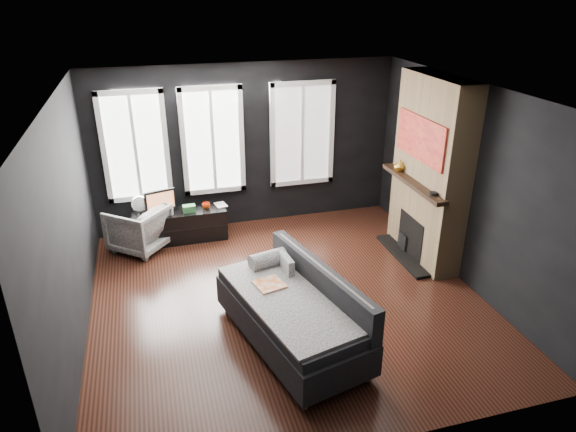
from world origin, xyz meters
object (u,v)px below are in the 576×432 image
object	(u,v)px
sofa	(291,309)
media_console	(180,225)
armchair	(139,226)
book	(215,200)
monitor	(160,200)
mantel_vase	(400,165)
mug	(206,205)

from	to	relation	value
sofa	media_console	distance (m)	3.16
sofa	armchair	distance (m)	3.28
book	monitor	bearing A→B (deg)	-176.80
armchair	monitor	world-z (taller)	monitor
monitor	book	size ratio (longest dim) A/B	2.15
armchair	mantel_vase	size ratio (longest dim) A/B	4.49
monitor	media_console	bearing A→B (deg)	-12.24
media_console	mug	size ratio (longest dim) A/B	11.56
mug	book	distance (m)	0.17
media_console	book	world-z (taller)	book
monitor	book	bearing A→B (deg)	-12.31
mug	book	size ratio (longest dim) A/B	0.55
media_console	mantel_vase	world-z (taller)	mantel_vase
media_console	mug	world-z (taller)	mug
book	sofa	bearing A→B (deg)	-82.33
armchair	mug	bearing A→B (deg)	137.49
armchair	book	distance (m)	1.26
sofa	mantel_vase	distance (m)	3.09
media_console	monitor	bearing A→B (deg)	-177.37
sofa	media_console	bearing A→B (deg)	94.42
monitor	mug	world-z (taller)	monitor
sofa	mantel_vase	bearing A→B (deg)	26.76
book	armchair	bearing A→B (deg)	-171.52
mug	armchair	bearing A→B (deg)	-172.66
sofa	monitor	size ratio (longest dim) A/B	4.25
monitor	mug	bearing A→B (deg)	-15.28
sofa	mug	size ratio (longest dim) A/B	16.68
sofa	mug	world-z (taller)	sofa
armchair	media_console	xyz separation A→B (m)	(0.63, 0.15, -0.14)
sofa	armchair	bearing A→B (deg)	105.81
mug	monitor	bearing A→B (deg)	-179.77
mantel_vase	mug	bearing A→B (deg)	159.77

